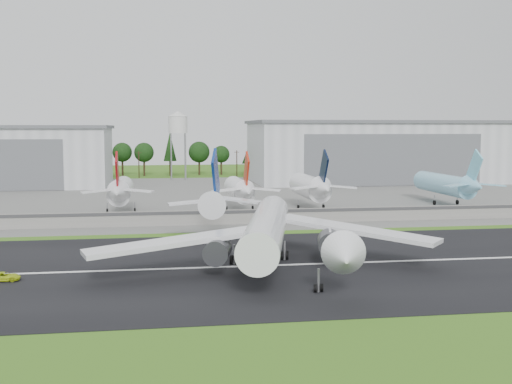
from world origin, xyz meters
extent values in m
plane|color=#3B6618|center=(0.00, 0.00, 0.00)|extent=(600.00, 600.00, 0.00)
cube|color=black|center=(0.00, 10.00, 0.05)|extent=(320.00, 60.00, 0.10)
cube|color=white|center=(0.00, 10.00, 0.11)|extent=(220.00, 1.00, 0.02)
cube|color=slate|center=(0.00, 120.00, 0.05)|extent=(320.00, 150.00, 0.10)
cube|color=gray|center=(0.00, 55.00, 1.75)|extent=(240.00, 0.50, 3.50)
cube|color=#38383A|center=(0.00, 54.70, 3.00)|extent=(240.00, 0.12, 0.70)
cube|color=silver|center=(75.00, 165.00, 12.00)|extent=(100.00, 45.00, 24.00)
cube|color=#595B60|center=(75.00, 165.00, 24.60)|extent=(102.00, 47.00, 1.20)
cube|color=#595B60|center=(75.00, 142.35, 10.08)|extent=(70.00, 0.30, 19.68)
cylinder|color=#99999E|center=(-8.00, 182.00, 10.00)|extent=(0.50, 0.50, 20.00)
cylinder|color=#99999E|center=(-2.00, 188.00, 10.00)|extent=(0.50, 0.50, 20.00)
cylinder|color=silver|center=(-5.00, 185.00, 23.50)|extent=(8.00, 8.00, 7.00)
cone|color=silver|center=(-5.00, 185.00, 28.20)|extent=(8.40, 8.40, 2.40)
cylinder|color=white|center=(3.12, 10.00, 6.20)|extent=(15.54, 44.18, 5.80)
cone|color=white|center=(8.75, -14.36, 6.20)|extent=(7.00, 7.15, 5.80)
cone|color=white|center=(-2.83, 35.82, 7.40)|extent=(7.39, 10.01, 5.51)
cube|color=navy|center=(-2.72, 35.33, 12.70)|extent=(2.63, 9.41, 11.13)
cube|color=white|center=(18.19, 11.42, 5.40)|extent=(24.73, 22.51, 2.65)
cylinder|color=#333338|center=(13.17, 8.73, 3.80)|extent=(4.94, 6.21, 3.80)
cube|color=white|center=(2.15, 36.46, 7.80)|extent=(9.36, 7.38, 0.98)
cube|color=white|center=(-11.04, 4.68, 5.40)|extent=(28.45, 12.56, 2.65)
cylinder|color=#333338|center=(-5.35, 4.45, 3.80)|extent=(4.94, 6.21, 3.80)
cube|color=white|center=(-7.59, 34.21, 7.80)|extent=(9.25, 3.97, 0.98)
cube|color=#99999E|center=(4.02, 6.10, 1.70)|extent=(16.49, 31.48, 3.20)
cylinder|color=black|center=(-1.93, 11.91, 0.85)|extent=(0.73, 1.55, 1.50)
imported|color=#BED619|center=(-36.27, 5.49, 0.75)|extent=(4.73, 2.27, 1.30)
cylinder|color=white|center=(-23.45, 80.00, 5.90)|extent=(5.81, 24.00, 5.81)
cone|color=white|center=(-23.45, 64.50, 6.90)|extent=(5.52, 7.00, 5.52)
cube|color=maroon|center=(-23.45, 65.00, 11.70)|extent=(0.45, 8.59, 10.02)
cylinder|color=#99999E|center=(-26.95, 78.00, 1.50)|extent=(0.32, 0.32, 3.00)
cylinder|color=#99999E|center=(-19.95, 78.00, 1.50)|extent=(0.32, 0.32, 3.00)
cylinder|color=black|center=(-26.95, 78.00, 0.80)|extent=(0.40, 1.40, 1.40)
cylinder|color=white|center=(7.52, 80.00, 5.73)|extent=(5.46, 24.00, 5.46)
cone|color=white|center=(7.52, 64.50, 6.73)|extent=(5.18, 7.00, 5.18)
cube|color=#B6240E|center=(7.52, 65.00, 11.53)|extent=(0.45, 8.59, 10.02)
cylinder|color=#99999E|center=(4.02, 78.00, 1.50)|extent=(0.32, 0.32, 3.00)
cylinder|color=#99999E|center=(11.02, 78.00, 1.50)|extent=(0.32, 0.32, 3.00)
cylinder|color=black|center=(4.02, 78.00, 0.80)|extent=(0.40, 1.40, 1.40)
cylinder|color=white|center=(26.99, 80.00, 6.10)|extent=(6.19, 24.00, 6.19)
cone|color=white|center=(26.99, 64.50, 7.10)|extent=(5.88, 7.00, 5.88)
cube|color=black|center=(26.99, 65.00, 11.90)|extent=(0.45, 8.59, 10.02)
cylinder|color=#99999E|center=(23.49, 78.00, 1.50)|extent=(0.32, 0.32, 3.00)
cylinder|color=#99999E|center=(30.49, 78.00, 1.50)|extent=(0.32, 0.32, 3.00)
cylinder|color=black|center=(23.49, 78.00, 0.80)|extent=(0.40, 1.40, 1.40)
cylinder|color=#84C7E4|center=(68.17, 85.00, 5.90)|extent=(5.81, 30.00, 5.81)
cone|color=#84C7E4|center=(68.17, 66.50, 6.90)|extent=(5.52, 7.00, 5.52)
cube|color=#70CAE5|center=(68.17, 67.00, 11.70)|extent=(0.45, 8.59, 10.02)
cylinder|color=#99999E|center=(64.67, 83.00, 1.50)|extent=(0.32, 0.32, 3.00)
cylinder|color=#99999E|center=(71.67, 83.00, 1.50)|extent=(0.32, 0.32, 3.00)
cylinder|color=black|center=(64.67, 83.00, 0.80)|extent=(0.40, 1.40, 1.40)
camera|label=1|loc=(-14.15, -89.95, 22.12)|focal=45.00mm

